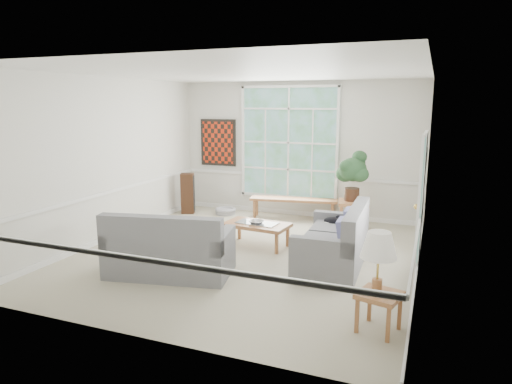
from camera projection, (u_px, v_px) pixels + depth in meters
floor at (246, 255)px, 7.74m from camera, size 5.50×6.00×0.01m
ceiling at (245, 72)px, 7.16m from camera, size 5.50×6.00×0.02m
wall_back at (298, 150)px, 10.19m from camera, size 5.50×0.02×3.00m
wall_front at (134, 204)px, 4.71m from camera, size 5.50×0.02×3.00m
wall_left at (109, 159)px, 8.44m from camera, size 0.02×6.00×3.00m
wall_right at (425, 177)px, 6.46m from camera, size 0.02×6.00×3.00m
window_back at (289, 143)px, 10.19m from camera, size 2.30×0.08×2.40m
entry_door at (421, 199)px, 7.11m from camera, size 0.08×0.90×2.10m
door_sidelight at (420, 201)px, 6.52m from camera, size 0.08×0.26×1.90m
wall_art at (218, 143)px, 10.82m from camera, size 0.90×0.06×1.10m
wall_frame_near at (425, 159)px, 8.06m from camera, size 0.04×0.26×0.32m
wall_frame_far at (426, 157)px, 8.43m from camera, size 0.04×0.26×0.32m
loveseat_right at (332, 236)px, 7.12m from camera, size 0.98×1.81×0.97m
loveseat_front at (170, 242)px, 6.78m from camera, size 1.95×1.27×0.97m
coffee_table at (257, 235)px, 8.15m from camera, size 1.19×0.73×0.42m
pewter_bowl at (256, 222)px, 8.05m from camera, size 0.39×0.39×0.08m
window_bench at (293, 209)px, 10.10m from camera, size 1.96×0.71×0.45m
end_table at (353, 216)px, 9.17m from camera, size 0.69×0.69×0.59m
houseplant at (352, 175)px, 9.08m from camera, size 0.75×0.75×1.02m
side_table at (379, 312)px, 5.10m from camera, size 0.55×0.55×0.45m
table_lamp at (378, 262)px, 5.01m from camera, size 0.41×0.41×0.70m
pet_bed at (225, 211)px, 10.53m from camera, size 0.53×0.53×0.14m
floor_speaker at (188, 193)px, 10.54m from camera, size 0.35×0.32×0.94m
cat at (333, 221)px, 7.72m from camera, size 0.32×0.23×0.15m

